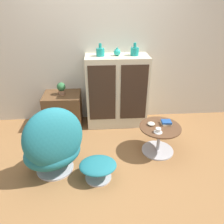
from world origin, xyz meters
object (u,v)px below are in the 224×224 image
(potted_plant, at_px, (61,88))
(teacup, at_px, (158,131))
(ottoman, at_px, (98,167))
(vase_inner_right, at_px, (135,51))
(vase_inner_left, at_px, (117,52))
(bowl, at_px, (151,124))
(egg_chair, at_px, (53,145))
(book_stack, at_px, (166,122))
(tv_console, at_px, (63,110))
(vase_leftmost, at_px, (100,52))
(sideboard, at_px, (117,91))
(coffee_table, at_px, (159,137))

(potted_plant, relative_size, teacup, 1.79)
(ottoman, bearing_deg, potted_plant, 112.79)
(vase_inner_right, height_order, potted_plant, vase_inner_right)
(vase_inner_left, distance_m, potted_plant, 1.04)
(bowl, bearing_deg, egg_chair, -163.54)
(egg_chair, distance_m, book_stack, 1.52)
(bowl, bearing_deg, tv_console, 148.83)
(teacup, height_order, book_stack, teacup)
(tv_console, distance_m, bowl, 1.52)
(teacup, xyz_separation_m, book_stack, (0.16, 0.20, -0.00))
(vase_inner_left, distance_m, vase_inner_right, 0.27)
(ottoman, height_order, teacup, teacup)
(egg_chair, distance_m, bowl, 1.31)
(vase_inner_left, bearing_deg, potted_plant, -178.86)
(ottoman, bearing_deg, teacup, 22.52)
(ottoman, relative_size, vase_leftmost, 2.40)
(vase_inner_left, bearing_deg, egg_chair, -126.17)
(ottoman, bearing_deg, vase_inner_right, 65.28)
(potted_plant, bearing_deg, vase_inner_right, 0.88)
(sideboard, relative_size, vase_inner_right, 6.15)
(teacup, bearing_deg, potted_plant, 143.83)
(ottoman, height_order, vase_leftmost, vase_leftmost)
(tv_console, distance_m, coffee_table, 1.64)
(potted_plant, xyz_separation_m, teacup, (1.33, -0.97, -0.24))
(egg_chair, xyz_separation_m, potted_plant, (-0.03, 1.16, 0.27))
(tv_console, bearing_deg, vase_inner_left, 1.16)
(book_stack, height_order, bowl, book_stack)
(vase_inner_right, distance_m, teacup, 1.29)
(bowl, bearing_deg, sideboard, 116.61)
(vase_leftmost, bearing_deg, ottoman, -93.80)
(vase_inner_right, distance_m, potted_plant, 1.28)
(tv_console, distance_m, vase_inner_left, 1.30)
(sideboard, bearing_deg, vase_inner_right, 0.83)
(vase_inner_left, distance_m, book_stack, 1.27)
(ottoman, height_order, vase_inner_left, vase_inner_left)
(teacup, bearing_deg, bowl, 103.64)
(ottoman, distance_m, vase_inner_right, 1.80)
(egg_chair, distance_m, potted_plant, 1.19)
(tv_console, distance_m, vase_leftmost, 1.14)
(teacup, height_order, bowl, teacup)
(coffee_table, height_order, vase_leftmost, vase_leftmost)
(ottoman, bearing_deg, sideboard, 75.47)
(coffee_table, bearing_deg, ottoman, -151.50)
(sideboard, height_order, bowl, sideboard)
(sideboard, xyz_separation_m, tv_console, (-0.90, -0.01, -0.30))
(vase_inner_left, height_order, vase_inner_right, vase_inner_right)
(vase_inner_left, xyz_separation_m, book_stack, (0.61, -0.79, -0.79))
(book_stack, xyz_separation_m, bowl, (-0.21, -0.01, -0.01))
(teacup, distance_m, book_stack, 0.26)
(coffee_table, xyz_separation_m, potted_plant, (-1.40, 0.84, 0.44))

